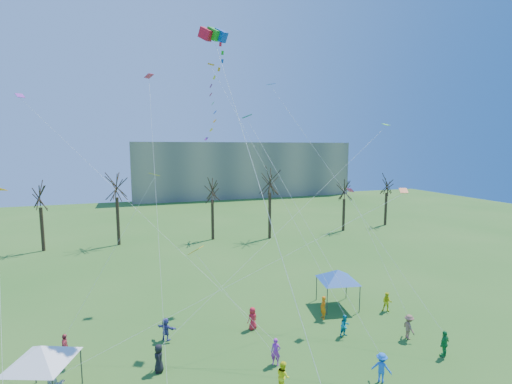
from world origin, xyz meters
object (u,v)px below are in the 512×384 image
object	(u,v)px
big_box_kite	(219,93)
canopy_tent_blue	(338,275)
canopy_tent_white	(41,354)
distant_building	(243,169)

from	to	relation	value
big_box_kite	canopy_tent_blue	distance (m)	18.02
big_box_kite	canopy_tent_white	xyz separation A→B (m)	(-10.64, -3.43, -14.58)
canopy_tent_white	canopy_tent_blue	xyz separation A→B (m)	(21.24, 5.04, 0.09)
distant_building	canopy_tent_blue	size ratio (longest dim) A/B	14.08
big_box_kite	canopy_tent_blue	bearing A→B (deg)	8.64
big_box_kite	canopy_tent_white	bearing A→B (deg)	-162.15
canopy_tent_blue	big_box_kite	bearing A→B (deg)	-171.36
distant_building	big_box_kite	xyz separation A→B (m)	(-23.36, -72.96, 9.74)
distant_building	canopy_tent_white	xyz separation A→B (m)	(-34.00, -76.38, -4.84)
distant_building	canopy_tent_white	bearing A→B (deg)	-114.00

